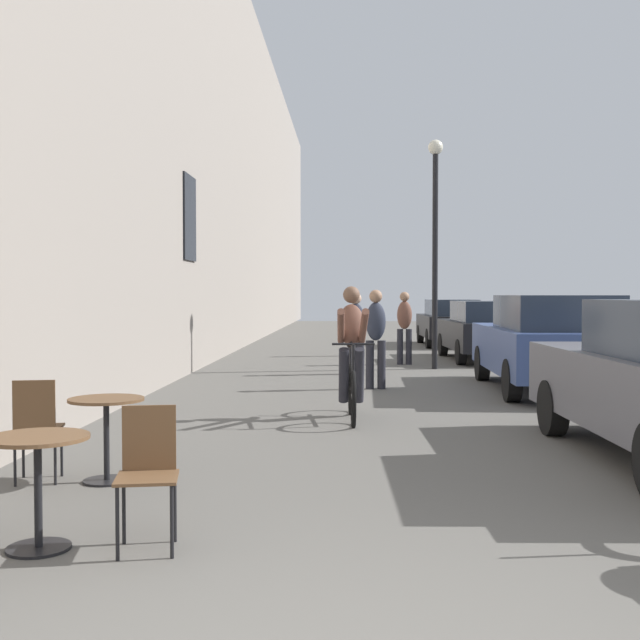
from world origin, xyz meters
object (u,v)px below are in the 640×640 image
object	(u,v)px
cafe_chair_near_toward_wall	(148,466)
cafe_table_mid	(106,421)
cafe_table_near	(38,467)
pedestrian_near	(376,333)
cyclist_on_bicycle	(352,356)
parked_car_second	(548,342)
street_lamp	(435,224)
pedestrian_mid	(356,328)
parked_car_fourth	(450,322)
cafe_chair_mid_toward_street	(37,423)
pedestrian_far	(404,324)
pedestrian_furthest	(354,322)
parked_car_third	(484,330)

from	to	relation	value
cafe_chair_near_toward_wall	cafe_table_mid	size ratio (longest dim) A/B	1.24
cafe_table_near	pedestrian_near	distance (m)	8.81
cyclist_on_bicycle	parked_car_second	distance (m)	4.40
street_lamp	parked_car_second	size ratio (longest dim) A/B	1.09
cafe_table_mid	pedestrian_mid	bearing A→B (deg)	76.53
parked_car_fourth	cafe_table_near	bearing A→B (deg)	-104.34
cafe_chair_mid_toward_street	cyclist_on_bicycle	xyz separation A→B (m)	(2.67, 3.60, 0.29)
pedestrian_mid	street_lamp	distance (m)	3.00
cafe_chair_mid_toward_street	pedestrian_far	world-z (taller)	pedestrian_far
pedestrian_far	parked_car_fourth	size ratio (longest dim) A/B	0.41
cafe_table_mid	parked_car_second	distance (m)	8.42
cafe_chair_near_toward_wall	parked_car_fourth	bearing A→B (deg)	77.47
cyclist_on_bicycle	parked_car_second	world-z (taller)	cyclist_on_bicycle
pedestrian_near	parked_car_second	xyz separation A→B (m)	(2.84, -0.21, -0.12)
parked_car_second	pedestrian_furthest	bearing A→B (deg)	113.38
cafe_table_mid	street_lamp	size ratio (longest dim) A/B	0.15
cafe_chair_near_toward_wall	cafe_chair_mid_toward_street	bearing A→B (deg)	130.22
cafe_table_mid	parked_car_third	bearing A→B (deg)	67.00
cyclist_on_bicycle	pedestrian_furthest	world-z (taller)	cyclist_on_bicycle
cafe_table_near	parked_car_fourth	bearing A→B (deg)	75.66
cafe_table_mid	parked_car_third	world-z (taller)	parked_car_third
cafe_table_mid	cafe_chair_mid_toward_street	xyz separation A→B (m)	(-0.57, -0.07, -0.00)
pedestrian_far	parked_car_third	world-z (taller)	pedestrian_far
pedestrian_furthest	parked_car_third	distance (m)	3.40
pedestrian_near	parked_car_second	bearing A→B (deg)	-4.16
pedestrian_mid	parked_car_third	bearing A→B (deg)	47.17
cyclist_on_bicycle	street_lamp	world-z (taller)	street_lamp
pedestrian_near	parked_car_third	bearing A→B (deg)	64.32
pedestrian_near	cafe_table_mid	bearing A→B (deg)	-110.58
cafe_chair_mid_toward_street	street_lamp	bearing A→B (deg)	66.72
cyclist_on_bicycle	pedestrian_mid	xyz separation A→B (m)	(0.10, 5.63, 0.11)
cafe_table_mid	street_lamp	bearing A→B (deg)	69.30
parked_car_second	parked_car_third	size ratio (longest dim) A/B	1.09
street_lamp	pedestrian_far	bearing A→B (deg)	118.35
pedestrian_near	pedestrian_mid	distance (m)	2.49
pedestrian_near	parked_car_second	distance (m)	2.85
cyclist_on_bicycle	street_lamp	size ratio (longest dim) A/B	0.36
pedestrian_furthest	street_lamp	xyz separation A→B (m)	(1.71, -3.52, 2.21)
pedestrian_near	street_lamp	distance (m)	4.43
parked_car_third	cafe_table_near	bearing A→B (deg)	-109.95
pedestrian_mid	cafe_chair_near_toward_wall	bearing A→B (deg)	-97.31
pedestrian_mid	street_lamp	bearing A→B (deg)	34.01
parked_car_third	cafe_chair_mid_toward_street	bearing A→B (deg)	-115.05
cafe_chair_mid_toward_street	parked_car_fourth	bearing A→B (deg)	72.35
street_lamp	parked_car_second	distance (m)	4.69
cafe_chair_near_toward_wall	cafe_chair_mid_toward_street	distance (m)	2.13
cafe_table_near	cafe_chair_near_toward_wall	world-z (taller)	cafe_chair_near_toward_wall
pedestrian_furthest	street_lamp	distance (m)	4.50
cafe_chair_near_toward_wall	pedestrian_far	size ratio (longest dim) A/B	0.54
cafe_table_mid	cafe_table_near	bearing A→B (deg)	-85.99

